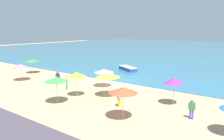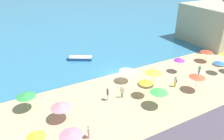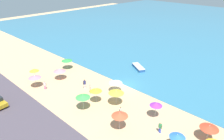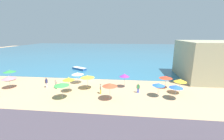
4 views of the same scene
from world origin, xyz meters
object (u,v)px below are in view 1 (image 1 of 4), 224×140
Objects in this scene: bather_2 at (67,81)px; skiff_nearshore at (128,68)px; bather_3 at (58,78)px; beach_umbrella_3 at (77,74)px; beach_umbrella_12 at (32,60)px; beach_umbrella_11 at (123,90)px; beach_umbrella_4 at (174,81)px; beach_umbrella_9 at (21,66)px; beach_umbrella_7 at (104,71)px; bather_4 at (119,97)px; bather_0 at (192,108)px; beach_umbrella_10 at (56,79)px; beach_umbrella_0 at (108,75)px.

skiff_nearshore is (-0.47, 13.95, -0.62)m from bather_2.
bather_2 is at bearing -11.35° from bather_3.
beach_umbrella_3 reaches higher than beach_umbrella_12.
beach_umbrella_4 is at bearing 70.23° from beach_umbrella_11.
bather_2 is (-11.80, -2.02, -1.27)m from beach_umbrella_4.
skiff_nearshore is at bearing 61.51° from beach_umbrella_9.
beach_umbrella_7 is 7.17m from bather_4.
beach_umbrella_12 is 1.32× the size of bather_2.
beach_umbrella_7 is 1.27× the size of bather_3.
bather_2 is (11.40, -3.40, -1.04)m from beach_umbrella_12.
beach_umbrella_11 reaches higher than beach_umbrella_7.
beach_umbrella_11 reaches higher than beach_umbrella_3.
beach_umbrella_10 is at bearing -162.63° from bather_0.
beach_umbrella_3 is at bearing 90.35° from beach_umbrella_10.
bather_3 is (-16.06, 0.69, 0.11)m from bather_0.
beach_umbrella_0 is 7.56m from bather_3.
skiff_nearshore is (7.84, 14.44, -1.57)m from beach_umbrella_9.
skiff_nearshore is (-12.26, 11.93, -1.89)m from beach_umbrella_4.
beach_umbrella_9 reaches higher than bather_4.
beach_umbrella_4 is 5.74m from beach_umbrella_11.
bather_3 is at bearing 138.94° from beach_umbrella_10.
bather_3 is at bearing 161.71° from beach_umbrella_3.
bather_0 is (11.31, -3.69, -1.02)m from beach_umbrella_7.
beach_umbrella_12 is at bearing 171.75° from bather_0.
beach_umbrella_3 is 1.13× the size of beach_umbrella_12.
bather_2 is at bearing 157.22° from beach_umbrella_3.
bather_2 is (-2.79, -3.39, -0.95)m from beach_umbrella_7.
bather_3 reaches higher than bather_4.
beach_umbrella_4 is 3.53m from bather_0.
bather_0 is 20.38m from skiff_nearshore.
beach_umbrella_12 is 1.41× the size of bather_0.
beach_umbrella_11 reaches higher than beach_umbrella_4.
bather_3 is at bearing 168.65° from bather_2.
bather_2 reaches higher than skiff_nearshore.
beach_umbrella_4 is at bearing 9.70° from bather_2.
beach_umbrella_3 is at bearing 162.64° from beach_umbrella_11.
beach_umbrella_10 is 18.17m from skiff_nearshore.
beach_umbrella_12 is (-14.19, 0.01, 0.09)m from beach_umbrella_7.
beach_umbrella_4 is 17.21m from skiff_nearshore.
bather_2 is 8.21m from bather_4.
beach_umbrella_9 is (-20.10, -2.51, -0.33)m from beach_umbrella_4.
beach_umbrella_9 reaches higher than skiff_nearshore.
skiff_nearshore is at bearing 120.77° from beach_umbrella_11.
beach_umbrella_10 reaches higher than bather_2.
beach_umbrella_0 is 1.38× the size of bather_3.
bather_4 is at bearing -36.07° from beach_umbrella_0.
bather_2 is 0.39× the size of skiff_nearshore.
beach_umbrella_12 is 9.96m from bather_3.
bather_2 is at bearing -170.30° from beach_umbrella_4.
beach_umbrella_3 is at bearing -175.44° from bather_0.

